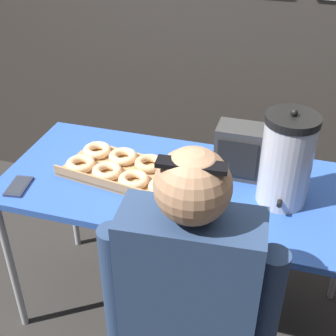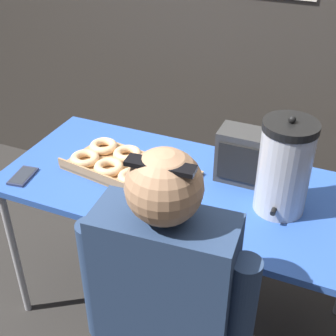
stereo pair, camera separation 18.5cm
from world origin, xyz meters
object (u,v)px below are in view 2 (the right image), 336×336
object	(u,v)px
donut_box	(126,167)
cell_phone	(23,176)
space_heater	(242,155)
person_seated	(165,328)
coffee_urn	(284,167)

from	to	relation	value
donut_box	cell_phone	distance (m)	0.42
cell_phone	space_heater	size ratio (longest dim) A/B	0.66
space_heater	person_seated	bearing A→B (deg)	-92.69
coffee_urn	cell_phone	xyz separation A→B (m)	(-0.99, -0.21, -0.17)
donut_box	coffee_urn	xyz separation A→B (m)	(0.63, 0.01, 0.15)
donut_box	cell_phone	xyz separation A→B (m)	(-0.37, -0.20, -0.02)
coffee_urn	cell_phone	bearing A→B (deg)	-167.98
cell_phone	donut_box	bearing A→B (deg)	20.72
person_seated	cell_phone	bearing A→B (deg)	-27.82
donut_box	space_heater	xyz separation A→B (m)	(0.44, 0.14, 0.08)
space_heater	coffee_urn	bearing A→B (deg)	-35.38
donut_box	coffee_urn	distance (m)	0.65
coffee_urn	person_seated	bearing A→B (deg)	-111.43
cell_phone	person_seated	world-z (taller)	person_seated
coffee_urn	person_seated	distance (m)	0.68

